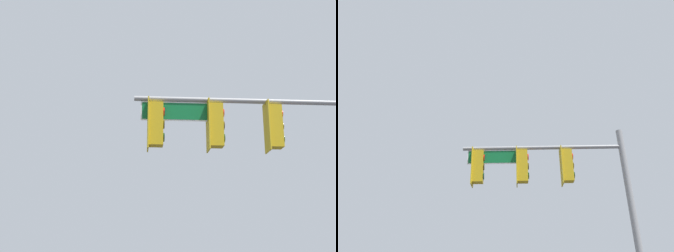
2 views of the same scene
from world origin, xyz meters
The scene contains 1 object.
signal_pole_near centered at (-3.30, -6.10, 4.65)m, with size 5.45×1.46×6.50m.
Camera 2 is at (-4.28, 4.39, 1.47)m, focal length 35.00 mm.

